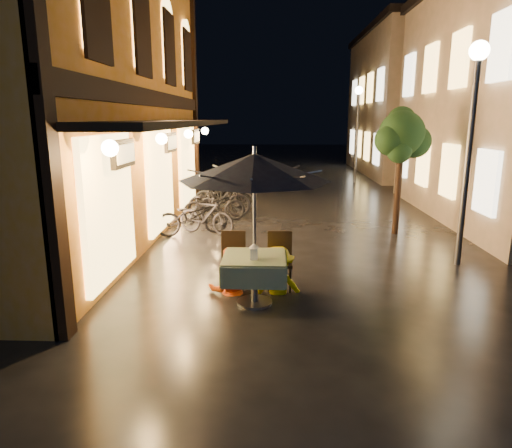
{
  "coord_description": "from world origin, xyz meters",
  "views": [
    {
      "loc": [
        -0.7,
        -6.88,
        2.86
      ],
      "look_at": [
        -0.98,
        0.47,
        1.15
      ],
      "focal_mm": 32.0,
      "sensor_mm": 36.0,
      "label": 1
    }
  ],
  "objects_px": {
    "person_orange": "(229,249)",
    "person_yellow": "(278,248)",
    "patio_umbrella": "(254,168)",
    "table_lantern": "(254,250)",
    "bicycle_0": "(192,216)",
    "streetlamp_near": "(473,115)",
    "cafe_table": "(255,268)"
  },
  "relations": [
    {
      "from": "streetlamp_near",
      "to": "patio_umbrella",
      "type": "relative_size",
      "value": 1.72
    },
    {
      "from": "cafe_table",
      "to": "bicycle_0",
      "type": "relative_size",
      "value": 0.55
    },
    {
      "from": "person_yellow",
      "to": "patio_umbrella",
      "type": "bearing_deg",
      "value": 46.98
    },
    {
      "from": "patio_umbrella",
      "to": "table_lantern",
      "type": "height_order",
      "value": "patio_umbrella"
    },
    {
      "from": "patio_umbrella",
      "to": "person_orange",
      "type": "relative_size",
      "value": 1.65
    },
    {
      "from": "table_lantern",
      "to": "bicycle_0",
      "type": "height_order",
      "value": "table_lantern"
    },
    {
      "from": "person_orange",
      "to": "person_yellow",
      "type": "relative_size",
      "value": 0.98
    },
    {
      "from": "patio_umbrella",
      "to": "person_orange",
      "type": "distance_m",
      "value": 1.56
    },
    {
      "from": "cafe_table",
      "to": "person_yellow",
      "type": "relative_size",
      "value": 0.65
    },
    {
      "from": "person_yellow",
      "to": "bicycle_0",
      "type": "distance_m",
      "value": 4.31
    },
    {
      "from": "person_orange",
      "to": "person_yellow",
      "type": "height_order",
      "value": "person_yellow"
    },
    {
      "from": "person_orange",
      "to": "table_lantern",
      "type": "bearing_deg",
      "value": 116.04
    },
    {
      "from": "table_lantern",
      "to": "person_orange",
      "type": "relative_size",
      "value": 0.17
    },
    {
      "from": "streetlamp_near",
      "to": "person_yellow",
      "type": "bearing_deg",
      "value": -156.01
    },
    {
      "from": "table_lantern",
      "to": "person_yellow",
      "type": "relative_size",
      "value": 0.16
    },
    {
      "from": "cafe_table",
      "to": "person_orange",
      "type": "height_order",
      "value": "person_orange"
    },
    {
      "from": "cafe_table",
      "to": "person_orange",
      "type": "bearing_deg",
      "value": 130.85
    },
    {
      "from": "streetlamp_near",
      "to": "cafe_table",
      "type": "xyz_separation_m",
      "value": [
        -3.98,
        -2.13,
        -2.33
      ]
    },
    {
      "from": "table_lantern",
      "to": "person_yellow",
      "type": "height_order",
      "value": "person_yellow"
    },
    {
      "from": "table_lantern",
      "to": "patio_umbrella",
      "type": "bearing_deg",
      "value": 90.0
    },
    {
      "from": "person_orange",
      "to": "streetlamp_near",
      "type": "bearing_deg",
      "value": -167.11
    },
    {
      "from": "cafe_table",
      "to": "person_orange",
      "type": "distance_m",
      "value": 0.7
    },
    {
      "from": "bicycle_0",
      "to": "patio_umbrella",
      "type": "bearing_deg",
      "value": -179.76
    },
    {
      "from": "bicycle_0",
      "to": "cafe_table",
      "type": "bearing_deg",
      "value": -179.76
    },
    {
      "from": "patio_umbrella",
      "to": "table_lantern",
      "type": "relative_size",
      "value": 9.84
    },
    {
      "from": "table_lantern",
      "to": "person_yellow",
      "type": "xyz_separation_m",
      "value": [
        0.37,
        0.69,
        -0.16
      ]
    },
    {
      "from": "table_lantern",
      "to": "person_orange",
      "type": "xyz_separation_m",
      "value": [
        -0.44,
        0.68,
        -0.17
      ]
    },
    {
      "from": "patio_umbrella",
      "to": "person_yellow",
      "type": "relative_size",
      "value": 1.62
    },
    {
      "from": "streetlamp_near",
      "to": "table_lantern",
      "type": "relative_size",
      "value": 16.92
    },
    {
      "from": "streetlamp_near",
      "to": "person_orange",
      "type": "xyz_separation_m",
      "value": [
        -4.43,
        -1.62,
        -2.17
      ]
    },
    {
      "from": "streetlamp_near",
      "to": "table_lantern",
      "type": "distance_m",
      "value": 5.02
    },
    {
      "from": "streetlamp_near",
      "to": "patio_umbrella",
      "type": "height_order",
      "value": "streetlamp_near"
    }
  ]
}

